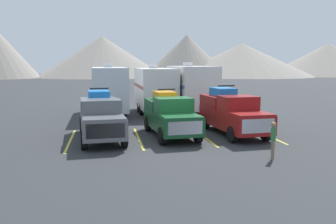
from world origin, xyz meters
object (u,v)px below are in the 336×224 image
object	(u,v)px
pickup_truck_c	(232,112)
camper_trailer_a	(109,88)
pickup_truck_b	(170,115)
pickup_truck_a	(101,116)
camper_trailer_c	(191,87)
person_a	(273,138)
camper_trailer_b	(155,88)

from	to	relation	value
pickup_truck_c	camper_trailer_a	bearing A→B (deg)	127.56
pickup_truck_c	pickup_truck_b	bearing A→B (deg)	-179.76
pickup_truck_a	camper_trailer_a	xyz separation A→B (m)	(0.53, 8.67, 0.85)
camper_trailer_c	person_a	distance (m)	14.05
camper_trailer_c	person_a	xyz separation A→B (m)	(0.10, -14.00, -1.19)
camper_trailer_b	pickup_truck_a	bearing A→B (deg)	-114.02
camper_trailer_c	person_a	world-z (taller)	camper_trailer_c
pickup_truck_a	pickup_truck_c	world-z (taller)	pickup_truck_c
pickup_truck_b	camper_trailer_c	world-z (taller)	camper_trailer_c
camper_trailer_a	pickup_truck_c	bearing A→B (deg)	-52.44
pickup_truck_b	camper_trailer_c	size ratio (longest dim) A/B	0.66
camper_trailer_b	person_a	world-z (taller)	camper_trailer_b
pickup_truck_b	camper_trailer_b	world-z (taller)	camper_trailer_b
pickup_truck_b	pickup_truck_c	xyz separation A→B (m)	(3.44, 0.01, 0.05)
pickup_truck_b	camper_trailer_a	distance (m)	9.11
camper_trailer_b	person_a	xyz separation A→B (m)	(2.87, -14.30, -1.10)
camper_trailer_b	person_a	distance (m)	14.63
pickup_truck_c	camper_trailer_c	size ratio (longest dim) A/B	0.70
pickup_truck_c	person_a	distance (m)	5.47
pickup_truck_c	camper_trailer_a	distance (m)	10.76
camper_trailer_a	person_a	world-z (taller)	camper_trailer_a
pickup_truck_c	camper_trailer_b	bearing A→B (deg)	109.10
camper_trailer_b	camper_trailer_c	size ratio (longest dim) A/B	0.92
camper_trailer_b	person_a	size ratio (longest dim) A/B	4.92
pickup_truck_b	person_a	bearing A→B (deg)	-59.14
camper_trailer_a	camper_trailer_b	distance (m)	3.50
pickup_truck_b	pickup_truck_c	bearing A→B (deg)	0.24
pickup_truck_b	person_a	xyz separation A→B (m)	(3.26, -5.45, -0.26)
pickup_truck_a	camper_trailer_c	distance (m)	11.08
pickup_truck_a	camper_trailer_a	size ratio (longest dim) A/B	0.69
pickup_truck_b	camper_trailer_a	size ratio (longest dim) A/B	0.64
pickup_truck_c	camper_trailer_c	world-z (taller)	camper_trailer_c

